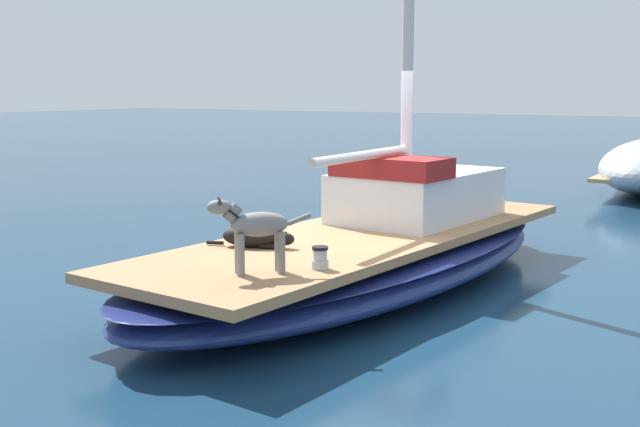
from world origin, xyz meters
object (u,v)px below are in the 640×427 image
sailboat_main (365,260)px  deck_winch (320,258)px  dog_black (254,237)px  dog_grey (254,227)px

sailboat_main → deck_winch: (0.53, -1.88, 0.42)m
sailboat_main → dog_black: 1.56m
sailboat_main → dog_black: (-0.57, -1.38, 0.43)m
dog_black → dog_grey: bearing=-53.9°
sailboat_main → deck_winch: size_ratio=35.48×
sailboat_main → dog_grey: 2.47m
sailboat_main → dog_grey: (0.13, -2.35, 0.75)m
sailboat_main → deck_winch: 2.00m
dog_black → deck_winch: dog_black is taller
sailboat_main → dog_black: size_ratio=8.04×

